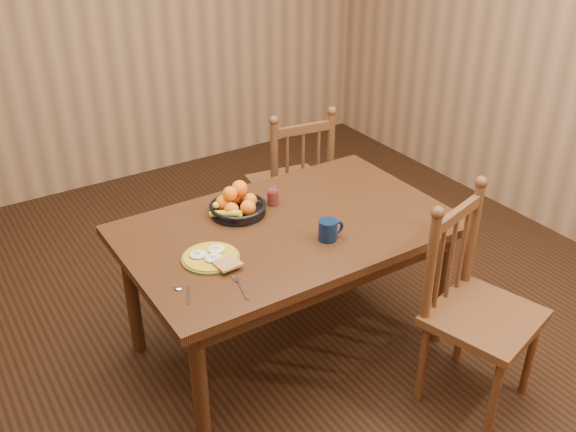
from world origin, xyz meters
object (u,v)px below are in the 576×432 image
chair_far (292,184)px  breakfast_plate (212,257)px  fruit_bowl (237,205)px  dining_table (288,240)px  chair_near (476,310)px  coffee_mug (329,230)px

chair_far → breakfast_plate: chair_far is taller
fruit_bowl → dining_table: bearing=-56.9°
chair_near → fruit_bowl: 1.26m
chair_near → coffee_mug: (-0.45, 0.56, 0.30)m
breakfast_plate → fruit_bowl: (0.30, 0.31, 0.04)m
chair_far → fruit_bowl: chair_far is taller
dining_table → coffee_mug: 0.27m
chair_far → chair_near: bearing=98.5°
coffee_mug → chair_near: bearing=-51.0°
dining_table → chair_near: size_ratio=1.54×
chair_far → fruit_bowl: size_ratio=3.48×
chair_near → breakfast_plate: 1.24m
dining_table → chair_near: (0.54, -0.77, -0.16)m
chair_near → coffee_mug: 0.77m
dining_table → chair_near: chair_near is taller
chair_far → chair_near: chair_near is taller
fruit_bowl → coffee_mug: bearing=-61.8°
dining_table → breakfast_plate: (-0.46, -0.08, 0.10)m
dining_table → coffee_mug: size_ratio=11.95×
chair_far → fruit_bowl: bearing=47.4°
chair_near → coffee_mug: size_ratio=7.75×
coffee_mug → fruit_bowl: size_ratio=0.46×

